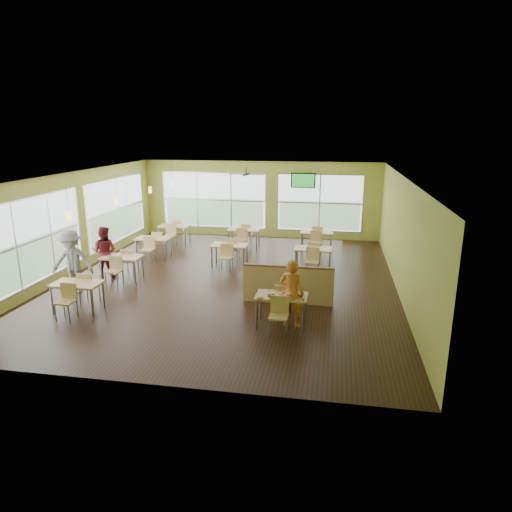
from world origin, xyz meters
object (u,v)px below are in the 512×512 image
(food_basket, at_px, (298,294))
(main_table, at_px, (282,300))
(man_plaid, at_px, (292,294))
(half_wall_divider, at_px, (288,284))

(food_basket, bearing_deg, main_table, -174.16)
(man_plaid, bearing_deg, main_table, 4.61)
(half_wall_divider, xyz_separation_m, man_plaid, (0.24, -1.48, 0.30))
(food_basket, bearing_deg, half_wall_divider, 104.79)
(main_table, relative_size, man_plaid, 0.92)
(half_wall_divider, relative_size, man_plaid, 1.46)
(man_plaid, height_order, food_basket, man_plaid)
(man_plaid, xyz_separation_m, food_basket, (0.14, 0.07, -0.04))
(main_table, bearing_deg, man_plaid, -8.12)
(main_table, distance_m, half_wall_divider, 1.45)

